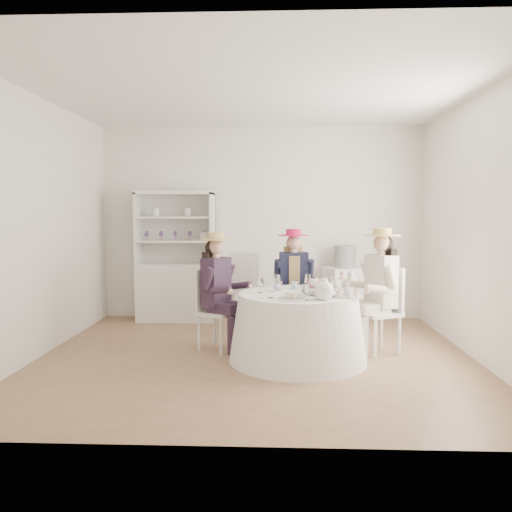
{
  "coord_description": "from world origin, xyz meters",
  "views": [
    {
      "loc": [
        0.21,
        -5.08,
        1.5
      ],
      "look_at": [
        0.0,
        0.1,
        1.05
      ],
      "focal_mm": 35.0,
      "sensor_mm": 36.0,
      "label": 1
    }
  ],
  "objects": [
    {
      "name": "ground",
      "position": [
        0.0,
        0.0,
        0.0
      ],
      "size": [
        4.5,
        4.5,
        0.0
      ],
      "primitive_type": "plane",
      "color": "brown",
      "rests_on": "ground"
    },
    {
      "name": "wall_right",
      "position": [
        2.25,
        0.0,
        1.35
      ],
      "size": [
        0.0,
        4.5,
        4.5
      ],
      "primitive_type": "plane",
      "rotation": [
        1.57,
        0.0,
        -1.57
      ],
      "color": "silver",
      "rests_on": "ground"
    },
    {
      "name": "tea_table",
      "position": [
        0.43,
        -0.09,
        0.34
      ],
      "size": [
        1.4,
        1.4,
        0.69
      ],
      "rotation": [
        0.0,
        0.0,
        0.41
      ],
      "color": "white",
      "rests_on": "ground"
    },
    {
      "name": "teacup_a",
      "position": [
        0.21,
        0.1,
        0.72
      ],
      "size": [
        0.09,
        0.09,
        0.07
      ],
      "primitive_type": "imported",
      "rotation": [
        0.0,
        0.0,
        -0.11
      ],
      "color": "white",
      "rests_on": "tea_table"
    },
    {
      "name": "side_table",
      "position": [
        1.15,
        1.75,
        0.38
      ],
      "size": [
        0.6,
        0.6,
        0.75
      ],
      "primitive_type": "cube",
      "rotation": [
        0.0,
        0.0,
        0.29
      ],
      "color": "silver",
      "rests_on": "ground"
    },
    {
      "name": "flower_arrangement",
      "position": [
        0.64,
        -0.11,
        0.79
      ],
      "size": [
        0.2,
        0.2,
        0.08
      ],
      "rotation": [
        0.0,
        0.0,
        -0.37
      ],
      "color": "pink",
      "rests_on": "tea_table"
    },
    {
      "name": "guest_right",
      "position": [
        1.31,
        0.21,
        0.76
      ],
      "size": [
        0.57,
        0.51,
        1.34
      ],
      "rotation": [
        0.0,
        0.0,
        -1.13
      ],
      "color": "silver",
      "rests_on": "ground"
    },
    {
      "name": "wall_left",
      "position": [
        -2.25,
        0.0,
        1.35
      ],
      "size": [
        0.0,
        4.5,
        4.5
      ],
      "primitive_type": "plane",
      "rotation": [
        1.57,
        0.0,
        1.57
      ],
      "color": "silver",
      "rests_on": "ground"
    },
    {
      "name": "sandwich_plate",
      "position": [
        0.36,
        -0.44,
        0.7
      ],
      "size": [
        0.27,
        0.27,
        0.06
      ],
      "rotation": [
        0.0,
        0.0,
        0.25
      ],
      "color": "white",
      "rests_on": "tea_table"
    },
    {
      "name": "spare_chair",
      "position": [
        -0.2,
        1.42,
        0.53
      ],
      "size": [
        0.43,
        0.43,
        0.99
      ],
      "rotation": [
        0.0,
        0.0,
        3.18
      ],
      "color": "silver",
      "rests_on": "ground"
    },
    {
      "name": "wall_back",
      "position": [
        0.0,
        2.0,
        1.35
      ],
      "size": [
        4.5,
        0.0,
        4.5
      ],
      "primitive_type": "plane",
      "rotation": [
        1.57,
        0.0,
        0.0
      ],
      "color": "silver",
      "rests_on": "ground"
    },
    {
      "name": "table_teapot",
      "position": [
        0.66,
        -0.44,
        0.77
      ],
      "size": [
        0.27,
        0.19,
        0.2
      ],
      "rotation": [
        0.0,
        0.0,
        0.09
      ],
      "color": "white",
      "rests_on": "tea_table"
    },
    {
      "name": "cupcake_stand",
      "position": [
        0.9,
        -0.28,
        0.78
      ],
      "size": [
        0.26,
        0.26,
        0.25
      ],
      "rotation": [
        0.0,
        0.0,
        -0.36
      ],
      "color": "white",
      "rests_on": "tea_table"
    },
    {
      "name": "teacup_c",
      "position": [
        0.7,
        -0.01,
        0.72
      ],
      "size": [
        0.1,
        0.1,
        0.06
      ],
      "primitive_type": "imported",
      "rotation": [
        0.0,
        0.0,
        -0.26
      ],
      "color": "white",
      "rests_on": "tea_table"
    },
    {
      "name": "flower_bowl",
      "position": [
        0.61,
        -0.18,
        0.72
      ],
      "size": [
        0.26,
        0.26,
        0.06
      ],
      "primitive_type": "imported",
      "rotation": [
        0.0,
        0.0,
        -0.15
      ],
      "color": "white",
      "rests_on": "tea_table"
    },
    {
      "name": "wall_front",
      "position": [
        0.0,
        -2.0,
        1.35
      ],
      "size": [
        4.5,
        0.0,
        4.5
      ],
      "primitive_type": "plane",
      "rotation": [
        -1.57,
        0.0,
        0.0
      ],
      "color": "silver",
      "rests_on": "ground"
    },
    {
      "name": "teacup_b",
      "position": [
        0.4,
        0.2,
        0.72
      ],
      "size": [
        0.1,
        0.1,
        0.07
      ],
      "primitive_type": "imported",
      "rotation": [
        0.0,
        0.0,
        -0.38
      ],
      "color": "white",
      "rests_on": "tea_table"
    },
    {
      "name": "guest_mid",
      "position": [
        0.42,
        0.84,
        0.74
      ],
      "size": [
        0.48,
        0.5,
        1.31
      ],
      "rotation": [
        0.0,
        0.0,
        0.07
      ],
      "color": "silver",
      "rests_on": "ground"
    },
    {
      "name": "ceiling",
      "position": [
        0.0,
        0.0,
        2.7
      ],
      "size": [
        4.5,
        4.5,
        0.0
      ],
      "primitive_type": "plane",
      "rotation": [
        3.14,
        0.0,
        0.0
      ],
      "color": "white",
      "rests_on": "wall_back"
    },
    {
      "name": "hatbox",
      "position": [
        1.15,
        1.75,
        0.9
      ],
      "size": [
        0.37,
        0.37,
        0.3
      ],
      "primitive_type": "cylinder",
      "rotation": [
        0.0,
        0.0,
        -0.29
      ],
      "color": "black",
      "rests_on": "side_table"
    },
    {
      "name": "hutch",
      "position": [
        -1.18,
        1.76,
        0.64
      ],
      "size": [
        1.1,
        0.5,
        1.8
      ],
      "rotation": [
        0.0,
        0.0,
        0.1
      ],
      "color": "silver",
      "rests_on": "ground"
    },
    {
      "name": "guest_left",
      "position": [
        -0.42,
        0.27,
        0.73
      ],
      "size": [
        0.55,
        0.5,
        1.29
      ],
      "rotation": [
        0.0,
        0.0,
        1.07
      ],
      "color": "silver",
      "rests_on": "ground"
    },
    {
      "name": "stemware_set",
      "position": [
        0.43,
        -0.09,
        0.76
      ],
      "size": [
        0.82,
        0.83,
        0.15
      ],
      "color": "white",
      "rests_on": "tea_table"
    }
  ]
}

